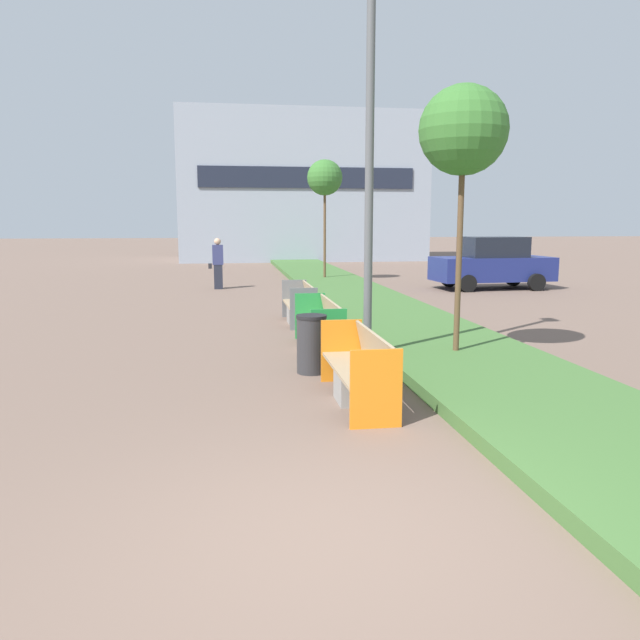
{
  "coord_description": "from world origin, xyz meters",
  "views": [
    {
      "loc": [
        -0.79,
        -4.35,
        2.39
      ],
      "look_at": [
        0.9,
        6.84,
        0.6
      ],
      "focal_mm": 35.0,
      "sensor_mm": 36.0,
      "label": 1
    }
  ],
  "objects_px": {
    "litter_bin": "(311,344)",
    "sapling_tree_near": "(463,132)",
    "street_lamp_post": "(370,101)",
    "sapling_tree_far": "(325,178)",
    "parked_car_distant": "(492,263)",
    "bench_green_frame": "(321,330)",
    "pedestrian_walking": "(218,263)",
    "bench_grey_frame": "(300,308)",
    "bench_orange_frame": "(359,374)"
  },
  "relations": [
    {
      "from": "litter_bin",
      "to": "sapling_tree_near",
      "type": "xyz_separation_m",
      "value": [
        2.61,
        0.52,
        3.39
      ]
    },
    {
      "from": "street_lamp_post",
      "to": "sapling_tree_far",
      "type": "height_order",
      "value": "street_lamp_post"
    },
    {
      "from": "litter_bin",
      "to": "sapling_tree_near",
      "type": "distance_m",
      "value": 4.31
    },
    {
      "from": "litter_bin",
      "to": "parked_car_distant",
      "type": "distance_m",
      "value": 14.1
    },
    {
      "from": "street_lamp_post",
      "to": "sapling_tree_far",
      "type": "relative_size",
      "value": 1.63
    },
    {
      "from": "bench_green_frame",
      "to": "street_lamp_post",
      "type": "bearing_deg",
      "value": -64.24
    },
    {
      "from": "litter_bin",
      "to": "sapling_tree_far",
      "type": "distance_m",
      "value": 15.73
    },
    {
      "from": "pedestrian_walking",
      "to": "sapling_tree_near",
      "type": "bearing_deg",
      "value": -71.23
    },
    {
      "from": "sapling_tree_far",
      "to": "parked_car_distant",
      "type": "height_order",
      "value": "sapling_tree_far"
    },
    {
      "from": "sapling_tree_near",
      "to": "pedestrian_walking",
      "type": "bearing_deg",
      "value": 108.77
    },
    {
      "from": "street_lamp_post",
      "to": "sapling_tree_near",
      "type": "bearing_deg",
      "value": 0.6
    },
    {
      "from": "litter_bin",
      "to": "pedestrian_walking",
      "type": "xyz_separation_m",
      "value": [
        -1.6,
        12.9,
        0.46
      ]
    },
    {
      "from": "sapling_tree_near",
      "to": "parked_car_distant",
      "type": "height_order",
      "value": "sapling_tree_near"
    },
    {
      "from": "bench_grey_frame",
      "to": "bench_orange_frame",
      "type": "bearing_deg",
      "value": -89.97
    },
    {
      "from": "sapling_tree_near",
      "to": "pedestrian_walking",
      "type": "relative_size",
      "value": 2.55
    },
    {
      "from": "bench_grey_frame",
      "to": "parked_car_distant",
      "type": "height_order",
      "value": "parked_car_distant"
    },
    {
      "from": "bench_green_frame",
      "to": "parked_car_distant",
      "type": "distance_m",
      "value": 12.44
    },
    {
      "from": "parked_car_distant",
      "to": "bench_grey_frame",
      "type": "bearing_deg",
      "value": -143.19
    },
    {
      "from": "litter_bin",
      "to": "sapling_tree_near",
      "type": "bearing_deg",
      "value": 11.27
    },
    {
      "from": "bench_orange_frame",
      "to": "bench_grey_frame",
      "type": "distance_m",
      "value": 6.64
    },
    {
      "from": "bench_grey_frame",
      "to": "pedestrian_walking",
      "type": "relative_size",
      "value": 1.09
    },
    {
      "from": "parked_car_distant",
      "to": "street_lamp_post",
      "type": "bearing_deg",
      "value": -126.39
    },
    {
      "from": "sapling_tree_far",
      "to": "bench_orange_frame",
      "type": "bearing_deg",
      "value": -97.44
    },
    {
      "from": "sapling_tree_near",
      "to": "bench_green_frame",
      "type": "bearing_deg",
      "value": 150.4
    },
    {
      "from": "pedestrian_walking",
      "to": "parked_car_distant",
      "type": "height_order",
      "value": "parked_car_distant"
    },
    {
      "from": "bench_orange_frame",
      "to": "pedestrian_walking",
      "type": "height_order",
      "value": "pedestrian_walking"
    },
    {
      "from": "bench_grey_frame",
      "to": "sapling_tree_far",
      "type": "bearing_deg",
      "value": 77.78
    },
    {
      "from": "bench_green_frame",
      "to": "sapling_tree_far",
      "type": "relative_size",
      "value": 0.5
    },
    {
      "from": "litter_bin",
      "to": "sapling_tree_far",
      "type": "xyz_separation_m",
      "value": [
        2.61,
        15.09,
        3.6
      ]
    },
    {
      "from": "litter_bin",
      "to": "pedestrian_walking",
      "type": "relative_size",
      "value": 0.51
    },
    {
      "from": "bench_green_frame",
      "to": "bench_grey_frame",
      "type": "relative_size",
      "value": 1.21
    },
    {
      "from": "street_lamp_post",
      "to": "parked_car_distant",
      "type": "distance_m",
      "value": 13.53
    },
    {
      "from": "litter_bin",
      "to": "sapling_tree_far",
      "type": "height_order",
      "value": "sapling_tree_far"
    },
    {
      "from": "bench_orange_frame",
      "to": "litter_bin",
      "type": "xyz_separation_m",
      "value": [
        -0.41,
        1.69,
        0.1
      ]
    },
    {
      "from": "sapling_tree_far",
      "to": "parked_car_distant",
      "type": "xyz_separation_m",
      "value": [
        5.51,
        -3.57,
        -3.16
      ]
    },
    {
      "from": "bench_grey_frame",
      "to": "sapling_tree_near",
      "type": "xyz_separation_m",
      "value": [
        2.2,
        -4.43,
        3.49
      ]
    },
    {
      "from": "sapling_tree_far",
      "to": "pedestrian_walking",
      "type": "xyz_separation_m",
      "value": [
        -4.21,
        -2.19,
        -3.14
      ]
    },
    {
      "from": "street_lamp_post",
      "to": "parked_car_distant",
      "type": "height_order",
      "value": "street_lamp_post"
    },
    {
      "from": "bench_green_frame",
      "to": "litter_bin",
      "type": "height_order",
      "value": "bench_green_frame"
    },
    {
      "from": "bench_green_frame",
      "to": "pedestrian_walking",
      "type": "distance_m",
      "value": 11.33
    },
    {
      "from": "street_lamp_post",
      "to": "pedestrian_walking",
      "type": "distance_m",
      "value": 13.11
    },
    {
      "from": "bench_grey_frame",
      "to": "pedestrian_walking",
      "type": "xyz_separation_m",
      "value": [
        -2.01,
        7.94,
        0.57
      ]
    },
    {
      "from": "bench_grey_frame",
      "to": "sapling_tree_far",
      "type": "relative_size",
      "value": 0.41
    },
    {
      "from": "bench_green_frame",
      "to": "pedestrian_walking",
      "type": "relative_size",
      "value": 1.32
    },
    {
      "from": "bench_orange_frame",
      "to": "litter_bin",
      "type": "distance_m",
      "value": 1.74
    },
    {
      "from": "bench_green_frame",
      "to": "parked_car_distant",
      "type": "bearing_deg",
      "value": 51.72
    },
    {
      "from": "sapling_tree_near",
      "to": "sapling_tree_far",
      "type": "xyz_separation_m",
      "value": [
        -0.0,
        14.57,
        0.21
      ]
    },
    {
      "from": "bench_green_frame",
      "to": "litter_bin",
      "type": "relative_size",
      "value": 2.57
    },
    {
      "from": "sapling_tree_near",
      "to": "pedestrian_walking",
      "type": "distance_m",
      "value": 13.4
    },
    {
      "from": "bench_orange_frame",
      "to": "bench_green_frame",
      "type": "xyz_separation_m",
      "value": [
        0.0,
        3.46,
        0.0
      ]
    }
  ]
}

